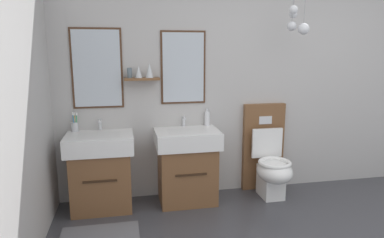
% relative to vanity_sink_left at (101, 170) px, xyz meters
% --- Properties ---
extents(wall_back, '(5.16, 0.62, 2.53)m').
position_rel_vanity_sink_left_xyz_m(wall_back, '(1.98, 0.27, 0.86)').
color(wall_back, '#B7B5B2').
rests_on(wall_back, ground).
extents(bath_mat, '(0.68, 0.44, 0.01)m').
position_rel_vanity_sink_left_xyz_m(bath_mat, '(0.00, -0.60, -0.40)').
color(bath_mat, slate).
rests_on(bath_mat, ground).
extents(vanity_sink_left, '(0.66, 0.50, 0.78)m').
position_rel_vanity_sink_left_xyz_m(vanity_sink_left, '(0.00, 0.00, 0.00)').
color(vanity_sink_left, brown).
rests_on(vanity_sink_left, ground).
extents(tap_on_left_sink, '(0.03, 0.13, 0.11)m').
position_rel_vanity_sink_left_xyz_m(tap_on_left_sink, '(0.00, 0.18, 0.44)').
color(tap_on_left_sink, silver).
rests_on(tap_on_left_sink, vanity_sink_left).
extents(vanity_sink_right, '(0.66, 0.50, 0.78)m').
position_rel_vanity_sink_left_xyz_m(vanity_sink_right, '(0.88, 0.00, 0.00)').
color(vanity_sink_right, brown).
rests_on(vanity_sink_right, ground).
extents(tap_on_right_sink, '(0.03, 0.13, 0.11)m').
position_rel_vanity_sink_left_xyz_m(tap_on_right_sink, '(0.88, 0.18, 0.44)').
color(tap_on_right_sink, silver).
rests_on(tap_on_right_sink, vanity_sink_right).
extents(toilet, '(0.48, 0.62, 1.00)m').
position_rel_vanity_sink_left_xyz_m(toilet, '(1.80, 0.01, -0.03)').
color(toilet, brown).
rests_on(toilet, ground).
extents(toothbrush_cup, '(0.07, 0.07, 0.21)m').
position_rel_vanity_sink_left_xyz_m(toothbrush_cup, '(-0.25, 0.17, 0.42)').
color(toothbrush_cup, silver).
rests_on(toothbrush_cup, vanity_sink_left).
extents(soap_dispenser, '(0.06, 0.06, 0.19)m').
position_rel_vanity_sink_left_xyz_m(soap_dispenser, '(1.14, 0.18, 0.45)').
color(soap_dispenser, white).
rests_on(soap_dispenser, vanity_sink_right).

